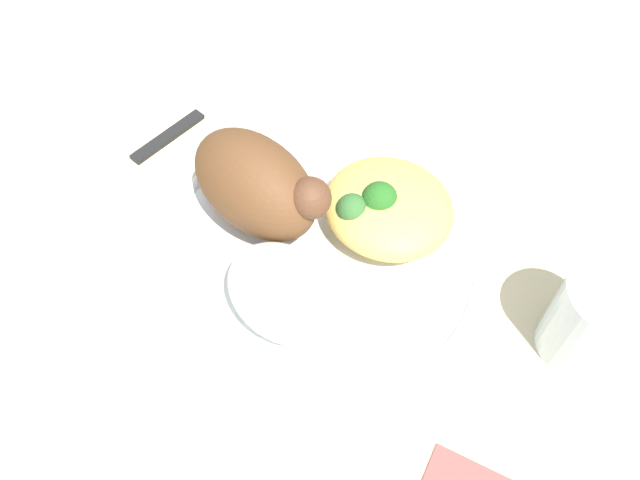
% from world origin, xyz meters
% --- Properties ---
extents(ground_plane, '(2.00, 2.00, 0.00)m').
position_xyz_m(ground_plane, '(0.00, 0.00, 0.00)').
color(ground_plane, '#CAB88F').
extents(plate, '(0.26, 0.26, 0.02)m').
position_xyz_m(plate, '(0.00, 0.00, 0.01)').
color(plate, white).
rests_on(plate, ground_plane).
extents(roasted_chicken, '(0.12, 0.07, 0.08)m').
position_xyz_m(roasted_chicken, '(-0.06, -0.01, 0.06)').
color(roasted_chicken, brown).
rests_on(roasted_chicken, plate).
extents(rice_pile, '(0.09, 0.07, 0.04)m').
position_xyz_m(rice_pile, '(0.02, -0.06, 0.04)').
color(rice_pile, white).
rests_on(rice_pile, plate).
extents(mac_cheese_with_broccoli, '(0.10, 0.10, 0.04)m').
position_xyz_m(mac_cheese_with_broccoli, '(0.02, 0.05, 0.04)').
color(mac_cheese_with_broccoli, '#E3B755').
rests_on(mac_cheese_with_broccoli, plate).
extents(fork, '(0.02, 0.14, 0.01)m').
position_xyz_m(fork, '(-0.17, 0.04, 0.00)').
color(fork, '#B2B2B7').
rests_on(fork, ground_plane).
extents(knife, '(0.02, 0.19, 0.01)m').
position_xyz_m(knife, '(-0.20, 0.04, 0.00)').
color(knife, black).
rests_on(knife, ground_plane).
extents(water_glass, '(0.06, 0.06, 0.08)m').
position_xyz_m(water_glass, '(0.19, 0.08, 0.04)').
color(water_glass, silver).
rests_on(water_glass, ground_plane).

